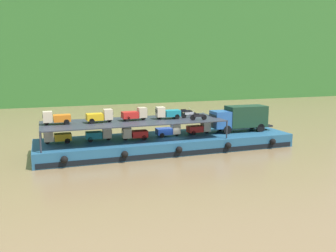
% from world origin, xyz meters
% --- Properties ---
extents(ground_plane, '(400.00, 400.00, 0.00)m').
position_xyz_m(ground_plane, '(0.00, 0.00, 0.00)').
color(ground_plane, olive).
extents(hillside_far_bank, '(145.23, 36.19, 32.20)m').
position_xyz_m(hillside_far_bank, '(0.00, 62.92, 18.14)').
color(hillside_far_bank, '#33702D').
rests_on(hillside_far_bank, ground).
extents(cargo_barge, '(28.73, 7.79, 1.50)m').
position_xyz_m(cargo_barge, '(0.00, -0.03, 0.75)').
color(cargo_barge, '#23567A').
rests_on(cargo_barge, ground).
extents(covered_lorry, '(7.91, 2.50, 3.10)m').
position_xyz_m(covered_lorry, '(9.38, -0.06, 3.19)').
color(covered_lorry, '#285BA3').
rests_on(covered_lorry, cargo_barge).
extents(cargo_rack, '(19.53, 6.43, 2.00)m').
position_xyz_m(cargo_rack, '(-3.80, 0.00, 3.43)').
color(cargo_rack, '#2D333D').
rests_on(cargo_rack, cargo_barge).
extents(mini_truck_lower_stern, '(2.76, 1.23, 1.38)m').
position_xyz_m(mini_truck_lower_stern, '(-11.87, 0.56, 2.19)').
color(mini_truck_lower_stern, gold).
rests_on(mini_truck_lower_stern, cargo_barge).
extents(mini_truck_lower_aft, '(2.79, 1.29, 1.38)m').
position_xyz_m(mini_truck_lower_aft, '(-7.58, 0.39, 2.19)').
color(mini_truck_lower_aft, teal).
rests_on(mini_truck_lower_aft, cargo_barge).
extents(mini_truck_lower_mid, '(2.78, 1.26, 1.38)m').
position_xyz_m(mini_truck_lower_mid, '(-3.91, -0.48, 2.19)').
color(mini_truck_lower_mid, red).
rests_on(mini_truck_lower_mid, cargo_barge).
extents(mini_truck_lower_fore, '(2.75, 1.22, 1.38)m').
position_xyz_m(mini_truck_lower_fore, '(0.18, -0.02, 2.19)').
color(mini_truck_lower_fore, '#1E47B7').
rests_on(mini_truck_lower_fore, cargo_barge).
extents(mini_truck_lower_bow, '(2.76, 1.24, 1.38)m').
position_xyz_m(mini_truck_lower_bow, '(4.06, 0.17, 2.19)').
color(mini_truck_lower_bow, red).
rests_on(mini_truck_lower_bow, cargo_barge).
extents(mini_truck_upper_stern, '(2.74, 1.21, 1.38)m').
position_xyz_m(mini_truck_upper_stern, '(-11.86, 0.44, 4.19)').
color(mini_truck_upper_stern, orange).
rests_on(mini_truck_upper_stern, cargo_rack).
extents(mini_truck_upper_mid, '(2.77, 1.26, 1.38)m').
position_xyz_m(mini_truck_upper_mid, '(-7.45, 0.18, 4.19)').
color(mini_truck_upper_mid, gold).
rests_on(mini_truck_upper_mid, cargo_rack).
extents(mini_truck_upper_fore, '(2.78, 1.27, 1.38)m').
position_xyz_m(mini_truck_upper_fore, '(-3.62, 0.36, 4.19)').
color(mini_truck_upper_fore, red).
rests_on(mini_truck_upper_fore, cargo_rack).
extents(mini_truck_upper_bow, '(2.78, 1.27, 1.38)m').
position_xyz_m(mini_truck_upper_bow, '(0.10, 0.11, 4.19)').
color(mini_truck_upper_bow, teal).
rests_on(mini_truck_upper_bow, cargo_rack).
extents(motorcycle_upper_port, '(1.90, 0.55, 0.87)m').
position_xyz_m(motorcycle_upper_port, '(2.98, -1.93, 3.93)').
color(motorcycle_upper_port, black).
rests_on(motorcycle_upper_port, cargo_rack).
extents(motorcycle_upper_centre, '(1.90, 0.55, 0.87)m').
position_xyz_m(motorcycle_upper_centre, '(2.68, -0.00, 3.93)').
color(motorcycle_upper_centre, black).
rests_on(motorcycle_upper_centre, cargo_rack).
extents(motorcycle_upper_stbd, '(1.90, 0.55, 0.87)m').
position_xyz_m(motorcycle_upper_stbd, '(3.00, 1.93, 3.93)').
color(motorcycle_upper_stbd, black).
rests_on(motorcycle_upper_stbd, cargo_rack).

